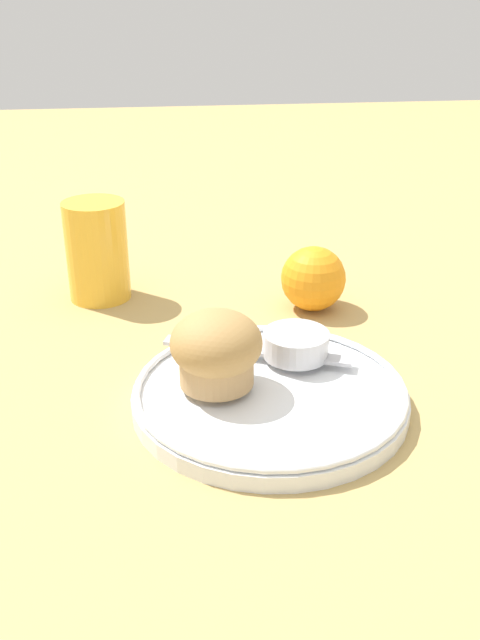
{
  "coord_description": "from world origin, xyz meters",
  "views": [
    {
      "loc": [
        -0.07,
        -0.51,
        0.32
      ],
      "look_at": [
        -0.0,
        0.04,
        0.06
      ],
      "focal_mm": 40.0,
      "sensor_mm": 36.0,
      "label": 1
    }
  ],
  "objects_px": {
    "muffin": "(216,350)",
    "orange_fruit": "(313,279)",
    "butter_knife": "(256,351)",
    "juice_glass": "(97,251)"
  },
  "relations": [
    {
      "from": "muffin",
      "to": "orange_fruit",
      "type": "relative_size",
      "value": 1.09
    },
    {
      "from": "orange_fruit",
      "to": "juice_glass",
      "type": "height_order",
      "value": "juice_glass"
    },
    {
      "from": "muffin",
      "to": "butter_knife",
      "type": "bearing_deg",
      "value": 50.06
    },
    {
      "from": "muffin",
      "to": "butter_knife",
      "type": "height_order",
      "value": "muffin"
    },
    {
      "from": "muffin",
      "to": "butter_knife",
      "type": "xyz_separation_m",
      "value": [
        0.04,
        0.05,
        -0.03
      ]
    },
    {
      "from": "orange_fruit",
      "to": "muffin",
      "type": "bearing_deg",
      "value": -124.14
    },
    {
      "from": "muffin",
      "to": "orange_fruit",
      "type": "xyz_separation_m",
      "value": [
        0.12,
        0.18,
        -0.02
      ]
    },
    {
      "from": "muffin",
      "to": "butter_knife",
      "type": "relative_size",
      "value": 0.46
    },
    {
      "from": "butter_knife",
      "to": "orange_fruit",
      "type": "bearing_deg",
      "value": 79.54
    },
    {
      "from": "butter_knife",
      "to": "orange_fruit",
      "type": "relative_size",
      "value": 2.39
    }
  ]
}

